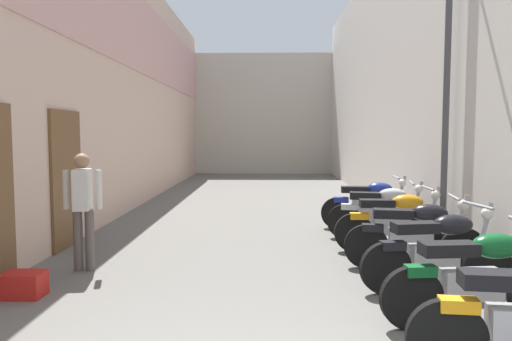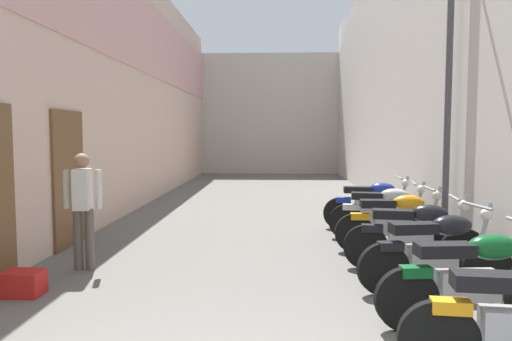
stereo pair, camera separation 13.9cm
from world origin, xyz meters
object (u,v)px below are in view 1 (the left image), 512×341
object	(u,v)px
motorcycle_sixth	(382,211)
motorcycle_seventh	(370,203)
pedestrian_mid_alley	(83,203)
street_lamp	(442,60)
motorcycle_fifth	(396,220)
plastic_crate	(24,285)
motorcycle_fourth	(415,234)
motorcycle_third	(438,249)
motorcycle_second	(478,276)

from	to	relation	value
motorcycle_sixth	motorcycle_seventh	bearing A→B (deg)	89.99
motorcycle_sixth	pedestrian_mid_alley	world-z (taller)	pedestrian_mid_alley
motorcycle_sixth	street_lamp	world-z (taller)	street_lamp
motorcycle_fifth	motorcycle_sixth	world-z (taller)	same
plastic_crate	motorcycle_fourth	bearing A→B (deg)	13.83
motorcycle_third	motorcycle_seventh	size ratio (longest dim) A/B	0.99
motorcycle_fourth	plastic_crate	bearing A→B (deg)	-166.17
motorcycle_fifth	street_lamp	xyz separation A→B (m)	(0.71, 0.20, 2.45)
motorcycle_seventh	motorcycle_fifth	bearing A→B (deg)	-90.00
motorcycle_seventh	plastic_crate	size ratio (longest dim) A/B	4.21
motorcycle_seventh	street_lamp	distance (m)	3.02
motorcycle_seventh	pedestrian_mid_alley	distance (m)	5.31
motorcycle_second	motorcycle_fourth	world-z (taller)	same
motorcycle_sixth	pedestrian_mid_alley	size ratio (longest dim) A/B	1.17
motorcycle_second	motorcycle_fifth	xyz separation A→B (m)	(0.00, 2.89, 0.00)
motorcycle_fifth	motorcycle_sixth	distance (m)	0.86
motorcycle_second	motorcycle_third	distance (m)	1.04
pedestrian_mid_alley	plastic_crate	distance (m)	1.35
motorcycle_second	pedestrian_mid_alley	size ratio (longest dim) A/B	1.18
motorcycle_fifth	motorcycle_seventh	distance (m)	1.82
motorcycle_second	motorcycle_seventh	world-z (taller)	same
motorcycle_fifth	pedestrian_mid_alley	bearing A→B (deg)	-166.27
motorcycle_seventh	pedestrian_mid_alley	size ratio (longest dim) A/B	1.18
motorcycle_second	motorcycle_third	xyz separation A→B (m)	(-0.00, 1.04, 0.00)
motorcycle_fifth	plastic_crate	size ratio (longest dim) A/B	4.21
motorcycle_fifth	motorcycle_sixth	size ratio (longest dim) A/B	1.01
motorcycle_second	street_lamp	distance (m)	4.01
motorcycle_third	pedestrian_mid_alley	xyz separation A→B (m)	(-4.43, 0.77, 0.42)
motorcycle_second	motorcycle_seventh	xyz separation A→B (m)	(0.00, 4.71, 0.00)
motorcycle_fourth	pedestrian_mid_alley	xyz separation A→B (m)	(-4.43, -0.09, 0.42)
motorcycle_third	motorcycle_seventh	bearing A→B (deg)	90.00
plastic_crate	motorcycle_sixth	bearing A→B (deg)	32.60
pedestrian_mid_alley	street_lamp	bearing A→B (deg)	13.99
motorcycle_fourth	plastic_crate	world-z (taller)	motorcycle_fourth
motorcycle_third	motorcycle_seventh	world-z (taller)	same
motorcycle_second	street_lamp	world-z (taller)	street_lamp
motorcycle_fifth	motorcycle_sixth	bearing A→B (deg)	90.01
motorcycle_fourth	pedestrian_mid_alley	world-z (taller)	pedestrian_mid_alley
pedestrian_mid_alley	motorcycle_sixth	bearing A→B (deg)	23.73
street_lamp	motorcycle_seventh	bearing A→B (deg)	113.55
motorcycle_second	street_lamp	size ratio (longest dim) A/B	0.36
motorcycle_second	plastic_crate	bearing A→B (deg)	171.00
motorcycle_fourth	motorcycle_sixth	world-z (taller)	same
motorcycle_fifth	motorcycle_seventh	size ratio (longest dim) A/B	1.00
motorcycle_fourth	motorcycle_third	bearing A→B (deg)	-90.00
motorcycle_sixth	pedestrian_mid_alley	bearing A→B (deg)	-156.27
motorcycle_fifth	motorcycle_seventh	bearing A→B (deg)	90.00
plastic_crate	street_lamp	world-z (taller)	street_lamp
motorcycle_second	pedestrian_mid_alley	world-z (taller)	pedestrian_mid_alley
motorcycle_fourth	motorcycle_fifth	xyz separation A→B (m)	(0.00, 0.99, 0.00)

